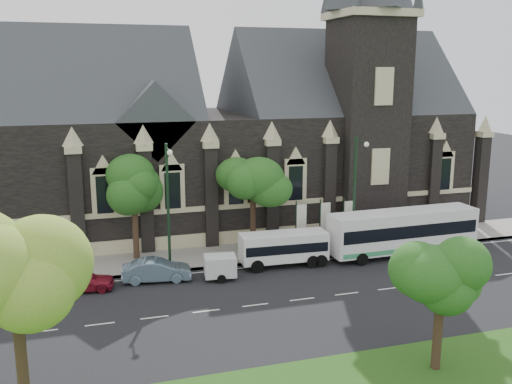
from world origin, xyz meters
name	(u,v)px	position (x,y,z in m)	size (l,w,h in m)	color
ground	(255,305)	(0.00, 0.00, 0.00)	(160.00, 160.00, 0.00)	black
sidewalk	(219,255)	(0.00, 9.50, 0.07)	(80.00, 5.00, 0.15)	gray
museum	(249,133)	(5.12, 18.78, 8.17)	(40.00, 17.70, 29.90)	black
tree_park_near	(21,272)	(-11.77, -8.77, 6.42)	(4.42, 4.42, 8.56)	black
tree_park_east	(443,274)	(6.18, -9.32, 4.62)	(3.40, 3.40, 6.28)	black
tree_walk_right	(255,176)	(3.21, 10.71, 5.82)	(4.08, 4.08, 7.80)	black
tree_walk_left	(136,183)	(-5.80, 10.70, 5.73)	(3.91, 3.91, 7.64)	black
street_lamp_near	(356,189)	(10.00, 7.09, 5.11)	(0.36, 1.88, 9.00)	black
street_lamp_mid	(168,201)	(-4.00, 7.09, 5.11)	(0.36, 1.88, 9.00)	black
banner_flag_left	(299,221)	(6.29, 9.00, 2.38)	(0.90, 0.10, 4.00)	black
banner_flag_center	(323,219)	(8.29, 9.00, 2.38)	(0.90, 0.10, 4.00)	black
banner_flag_right	(347,217)	(10.29, 9.00, 2.38)	(0.90, 0.10, 4.00)	black
tour_coach	(403,231)	(13.49, 5.88, 1.86)	(11.76, 2.97, 3.41)	white
shuttle_bus	(284,247)	(4.02, 6.18, 1.41)	(6.34, 2.49, 2.42)	white
box_trailer	(220,266)	(-1.00, 4.86, 0.92)	(3.10, 1.83, 1.62)	silver
sedan	(157,270)	(-5.12, 5.75, 0.75)	(1.58, 4.54, 1.49)	slate
car_far_red	(81,280)	(-9.94, 5.40, 0.70)	(1.65, 4.09, 1.39)	maroon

